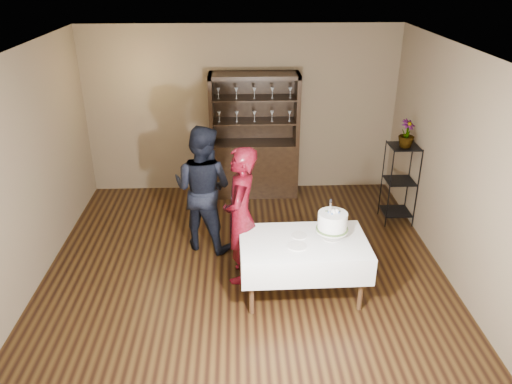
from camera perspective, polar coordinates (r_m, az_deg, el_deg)
The scene contains 14 objects.
floor at distance 6.44m, azimuth -1.28°, elevation -8.68°, with size 5.00×5.00×0.00m, color black.
ceiling at distance 5.42m, azimuth -1.56°, elevation 15.76°, with size 5.00×5.00×0.00m, color silver.
back_wall at distance 8.16m, azimuth -1.68°, elevation 9.28°, with size 5.00×0.02×2.70m, color brown.
wall_left at distance 6.29m, azimuth -24.85°, elevation 1.91°, with size 0.02×5.00×2.70m, color brown.
wall_right at distance 6.33m, azimuth 21.87°, elevation 2.62°, with size 0.02×5.00×2.70m, color brown.
china_hutch at distance 8.14m, azimuth -0.19°, elevation 4.17°, with size 1.40×0.48×2.00m.
plant_etagere at distance 7.54m, azimuth 16.10°, elevation 1.26°, with size 0.42×0.42×1.20m.
cake_table at distance 5.73m, azimuth 5.42°, elevation -7.03°, with size 1.45×0.91×0.71m.
woman at distance 5.85m, azimuth -1.78°, elevation -2.72°, with size 0.62×0.41×1.70m, color #39050A.
man at distance 6.56m, azimuth -6.10°, elevation 0.41°, with size 0.83×0.65×1.71m, color black.
cake at distance 5.63m, azimuth 8.72°, elevation -3.48°, with size 0.39×0.39×0.51m.
plate_near at distance 5.52m, azimuth 4.72°, elevation -6.17°, with size 0.22×0.22×0.01m, color white.
plate_far at distance 5.72m, azimuth 4.95°, elevation -5.00°, with size 0.18×0.18×0.01m, color white.
potted_plant at distance 7.25m, azimuth 16.84°, elevation 6.40°, with size 0.22×0.22×0.39m, color #4A6831.
Camera 1 is at (-0.06, -5.34, 3.59)m, focal length 35.00 mm.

